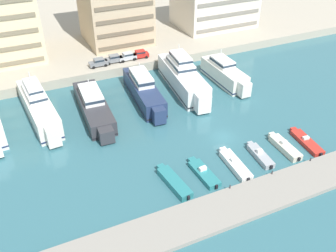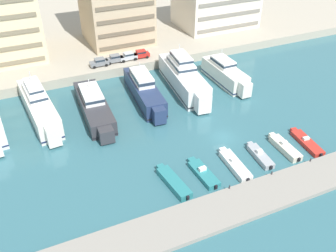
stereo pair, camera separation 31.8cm
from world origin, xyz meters
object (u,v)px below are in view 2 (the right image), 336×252
Objects in this scene: yacht_charcoal_center_left at (94,106)px; motorboat_grey_center_left at (260,156)px; motorboat_teal_left at (203,173)px; car_grey_far_left at (99,62)px; motorboat_white_mid_left at (235,165)px; yacht_ivory_mid_right at (225,74)px; car_silver_mid_left at (128,56)px; car_red_center_left at (141,54)px; motorboat_teal_far_left at (173,182)px; car_grey_left at (115,58)px; motorboat_red_center_right at (307,142)px; yacht_white_center_right at (184,77)px; motorboat_cream_center at (285,147)px; yacht_ivory_mid_left at (39,106)px; yacht_navy_center at (144,90)px.

motorboat_grey_center_left is at bearing -48.84° from yacht_charcoal_center_left.
motorboat_teal_left is 39.29m from car_grey_far_left.
motorboat_white_mid_left reaches higher than motorboat_grey_center_left.
yacht_ivory_mid_right is 22.33m from car_silver_mid_left.
car_grey_far_left is at bearing 97.05° from motorboat_teal_left.
car_red_center_left reaches higher than motorboat_teal_left.
yacht_ivory_mid_right is 3.81× the size of car_red_center_left.
car_grey_left is at bearing 84.56° from motorboat_teal_far_left.
motorboat_red_center_right is 42.18m from car_red_center_left.
motorboat_white_mid_left is (-13.32, -24.75, -1.53)m from yacht_ivory_mid_right.
yacht_charcoal_center_left is 0.93× the size of yacht_white_center_right.
motorboat_teal_left is at bearing 176.21° from motorboat_white_mid_left.
motorboat_red_center_right is 1.95× the size of car_grey_left.
motorboat_red_center_right is (19.44, -0.25, -0.03)m from motorboat_teal_left.
yacht_ivory_mid_right is at bearing 61.71° from motorboat_white_mid_left.
car_red_center_left is (9.94, 39.36, 2.51)m from motorboat_teal_far_left.
motorboat_cream_center is (19.96, 0.02, 0.03)m from motorboat_teal_far_left.
motorboat_teal_far_left is 0.99× the size of motorboat_white_mid_left.
car_grey_far_left is (5.48, 15.60, 1.31)m from yacht_charcoal_center_left.
yacht_charcoal_center_left is 31.10m from motorboat_grey_center_left.
car_red_center_left is (-10.02, 39.34, 2.48)m from motorboat_cream_center.
car_grey_far_left is (-14.03, 13.44, 0.40)m from yacht_white_center_right.
car_red_center_left is at bearing 82.74° from motorboat_teal_left.
motorboat_teal_far_left is 1.97× the size of car_grey_far_left.
yacht_ivory_mid_right is at bearing -37.14° from car_grey_left.
yacht_ivory_mid_right is (28.90, 1.09, 0.31)m from yacht_charcoal_center_left.
car_red_center_left is at bearing 0.14° from car_silver_mid_left.
yacht_ivory_mid_left is 36.40m from motorboat_white_mid_left.
motorboat_teal_left is at bearing -127.32° from yacht_ivory_mid_right.
car_silver_mid_left and car_red_center_left have the same top height.
motorboat_cream_center is at bearing -63.00° from car_grey_far_left.
motorboat_red_center_right is at bearing -2.74° from motorboat_cream_center.
car_grey_left is (-11.33, 39.47, 2.56)m from motorboat_grey_center_left.
yacht_navy_center is at bearing 6.79° from yacht_charcoal_center_left.
car_silver_mid_left is (6.81, 0.39, 0.00)m from car_grey_far_left.
motorboat_teal_left is at bearing -92.91° from car_silver_mid_left.
car_grey_left is (-16.20, 39.41, 2.48)m from motorboat_cream_center.
motorboat_teal_far_left is 1.93× the size of car_red_center_left.
yacht_ivory_mid_right reaches higher than car_red_center_left.
yacht_navy_center is 18.45m from yacht_ivory_mid_right.
motorboat_cream_center is at bearing -58.83° from yacht_navy_center.
yacht_ivory_mid_left is at bearing 163.46° from yacht_charcoal_center_left.
motorboat_teal_far_left is (-23.53, -24.45, -1.51)m from yacht_ivory_mid_right.
motorboat_cream_center is at bearing 177.26° from motorboat_red_center_right.
car_grey_left reaches higher than motorboat_teal_far_left.
car_grey_left is at bearing 60.42° from yacht_charcoal_center_left.
motorboat_white_mid_left is at bearing -179.59° from motorboat_red_center_right.
car_grey_far_left is 0.98× the size of car_red_center_left.
car_grey_far_left is 9.83m from car_red_center_left.
yacht_white_center_right reaches higher than yacht_ivory_mid_right.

